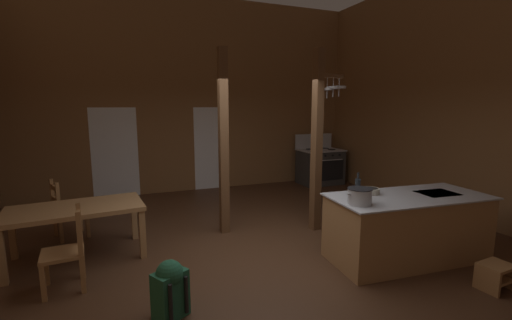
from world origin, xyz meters
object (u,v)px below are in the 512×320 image
at_px(step_stool, 495,274).
at_px(stockpot_on_counter, 360,196).
at_px(kitchen_island, 407,227).
at_px(mixing_bowl_on_counter, 371,191).
at_px(ladderback_chair_by_post, 68,251).
at_px(backpack, 170,287).
at_px(dining_table, 76,213).
at_px(ladderback_chair_near_window, 66,210).
at_px(stove_range, 320,166).
at_px(bottle_tall_on_counter, 358,187).

relative_size(step_stool, stockpot_on_counter, 1.04).
relative_size(kitchen_island, mixing_bowl_on_counter, 9.68).
relative_size(step_stool, mixing_bowl_on_counter, 1.66).
distance_m(step_stool, ladderback_chair_by_post, 4.90).
xyz_separation_m(ladderback_chair_by_post, mixing_bowl_on_counter, (3.77, -0.57, 0.48)).
bearing_deg(backpack, dining_table, 118.67).
distance_m(step_stool, stockpot_on_counter, 1.73).
bearing_deg(backpack, stockpot_on_counter, 1.67).
bearing_deg(ladderback_chair_by_post, step_stool, -21.91).
xyz_separation_m(kitchen_island, ladderback_chair_near_window, (-4.43, 2.57, 0.01)).
bearing_deg(ladderback_chair_near_window, backpack, -65.56).
height_order(backpack, stockpot_on_counter, stockpot_on_counter).
height_order(dining_table, backpack, dining_table).
bearing_deg(kitchen_island, backpack, -177.18).
xyz_separation_m(ladderback_chair_by_post, backpack, (1.01, -0.99, -0.14)).
distance_m(stove_range, backpack, 6.46).
xyz_separation_m(step_stool, bottle_tall_on_counter, (-1.05, 1.19, 0.85)).
bearing_deg(mixing_bowl_on_counter, step_stool, -58.49).
distance_m(ladderback_chair_by_post, mixing_bowl_on_counter, 3.85).
height_order(ladderback_chair_by_post, stockpot_on_counter, stockpot_on_counter).
height_order(stove_range, bottle_tall_on_counter, stove_range).
bearing_deg(mixing_bowl_on_counter, stove_range, 66.38).
bearing_deg(ladderback_chair_near_window, ladderback_chair_by_post, -82.39).
xyz_separation_m(dining_table, ladderback_chair_by_post, (-0.01, -0.83, -0.20)).
relative_size(stove_range, mixing_bowl_on_counter, 5.73).
relative_size(dining_table, ladderback_chair_by_post, 1.88).
bearing_deg(kitchen_island, ladderback_chair_near_window, 149.92).
bearing_deg(stockpot_on_counter, backpack, -178.33).
height_order(kitchen_island, ladderback_chair_near_window, ladderback_chair_near_window).
height_order(ladderback_chair_by_post, bottle_tall_on_counter, bottle_tall_on_counter).
distance_m(kitchen_island, dining_table, 4.51).
relative_size(ladderback_chair_near_window, bottle_tall_on_counter, 2.87).
bearing_deg(stove_range, ladderback_chair_by_post, -147.46).
height_order(ladderback_chair_near_window, stockpot_on_counter, stockpot_on_counter).
height_order(ladderback_chair_near_window, backpack, ladderback_chair_near_window).
distance_m(ladderback_chair_by_post, bottle_tall_on_counter, 3.60).
xyz_separation_m(kitchen_island, bottle_tall_on_counter, (-0.70, 0.19, 0.58)).
relative_size(kitchen_island, ladderback_chair_by_post, 2.35).
bearing_deg(mixing_bowl_on_counter, ladderback_chair_near_window, 150.08).
bearing_deg(backpack, bottle_tall_on_counter, 7.99).
distance_m(stove_range, mixing_bowl_on_counter, 4.54).
distance_m(ladderback_chair_by_post, stockpot_on_counter, 3.48).
height_order(ladderback_chair_by_post, mixing_bowl_on_counter, mixing_bowl_on_counter).
bearing_deg(dining_table, backpack, -61.33).
xyz_separation_m(dining_table, bottle_tall_on_counter, (3.48, -1.47, 0.37)).
distance_m(kitchen_island, step_stool, 1.09).
height_order(kitchen_island, backpack, kitchen_island).
xyz_separation_m(kitchen_island, ladderback_chair_by_post, (-4.20, 0.83, 0.01)).
bearing_deg(ladderback_chair_near_window, kitchen_island, -30.08).
distance_m(kitchen_island, ladderback_chair_near_window, 5.12).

